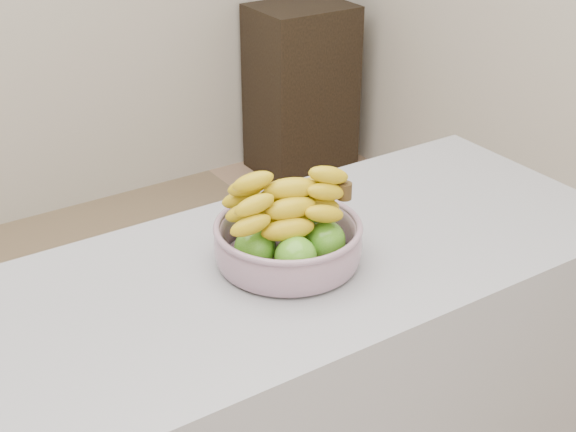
# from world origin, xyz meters

# --- Properties ---
(cabinet) EXTENTS (0.46, 0.37, 0.83)m
(cabinet) POSITION_xyz_m (1.65, 1.78, 0.41)
(cabinet) COLOR black
(cabinet) RESTS_ON ground
(fruit_bowl) EXTENTS (0.29, 0.29, 0.18)m
(fruit_bowl) POSITION_xyz_m (0.27, -0.21, 0.96)
(fruit_bowl) COLOR #A2AFC3
(fruit_bowl) RESTS_ON counter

